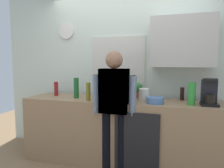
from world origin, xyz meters
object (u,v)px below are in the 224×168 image
Objects in this scene: bottle_amber_beer at (125,92)px; cup_blue_mug at (96,96)px; cup_yellow_cup at (129,96)px; mixing_bowl at (155,100)px; coffee_maker at (209,93)px; bottle_olive_oil at (88,91)px; bottle_clear_soda at (192,94)px; bottle_green_wine at (76,88)px; dish_soap at (122,93)px; cup_terracotta_mug at (100,98)px; person_guest at (114,103)px; storage_canister at (144,95)px; bottle_dark_sauce at (182,94)px; person_at_sink at (114,103)px; bottle_red_vinegar at (56,89)px; potted_plant at (137,89)px.

cup_blue_mug is (-0.40, -0.11, -0.06)m from bottle_amber_beer.
cup_yellow_cup is 0.39× the size of mixing_bowl.
coffee_maker is 1.07m from bottle_amber_beer.
bottle_clear_soda reaches higher than bottle_olive_oil.
bottle_green_wine is 0.68m from dish_soap.
person_guest is (0.22, -0.08, -0.03)m from cup_terracotta_mug.
dish_soap is 1.06× the size of storage_canister.
dish_soap reaches higher than mixing_bowl.
bottle_clear_soda is at bearing -73.40° from bottle_dark_sauce.
dish_soap is 0.11× the size of person_at_sink.
dish_soap is (-0.83, -0.10, -0.01)m from bottle_dark_sauce.
mixing_bowl is at bearing -2.99° from cup_blue_mug.
cup_blue_mug is (0.73, -0.14, -0.06)m from bottle_red_vinegar.
bottle_clear_soda is 1.56× the size of dish_soap.
coffee_maker is 1.43× the size of potted_plant.
potted_plant is at bearing 16.39° from bottle_green_wine.
person_at_sink and person_guest have the same top height.
mixing_bowl is at bearing -134.16° from person_guest.
potted_plant is 1.35× the size of storage_canister.
bottle_red_vinegar is at bearing 165.19° from bottle_green_wine.
bottle_dark_sauce reaches higher than storage_canister.
storage_canister is at bearing -23.62° from cup_yellow_cup.
bottle_amber_beer is 1.28× the size of bottle_dark_sauce.
mixing_bowl is 0.55m from dish_soap.
coffee_maker reaches higher than cup_blue_mug.
person_guest reaches higher than mixing_bowl.
person_guest is (-0.34, -0.30, -0.07)m from storage_canister.
person_at_sink reaches higher than bottle_green_wine.
bottle_red_vinegar is 1.12m from person_at_sink.
coffee_maker is 1.18m from person_at_sink.
bottle_dark_sauce is at bearing 45.79° from mixing_bowl.
bottle_amber_beer is at bearing -127.90° from potted_plant.
coffee_maker is 0.40m from bottle_dark_sauce.
bottle_red_vinegar is 2.59× the size of cup_yellow_cup.
bottle_red_vinegar reaches higher than bottle_dark_sauce.
coffee_maker is 1.18m from person_guest.
bottle_red_vinegar is 0.89m from cup_terracotta_mug.
mixing_bowl is (-0.34, -0.35, -0.05)m from bottle_dark_sauce.
person_guest is (-0.93, -0.19, -0.13)m from bottle_clear_soda.
bottle_amber_beer is at bearing 160.74° from mixing_bowl.
bottle_clear_soda is at bearing -1.99° from bottle_green_wine.
person_at_sink is at bearing -113.19° from potted_plant.
bottle_clear_soda is (0.86, -0.13, 0.03)m from bottle_amber_beer.
cup_yellow_cup is at bearing 45.83° from cup_terracotta_mug.
bottle_dark_sauce is (0.77, 0.20, -0.02)m from bottle_amber_beer.
bottle_olive_oil is 0.83× the size of bottle_green_wine.
bottle_olive_oil is 0.51m from dish_soap.
dish_soap is at bearing 36.49° from bottle_olive_oil.
bottle_dark_sauce is 0.11× the size of person_at_sink.
person_at_sink is 0.00m from person_guest.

